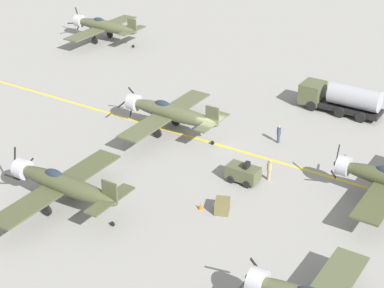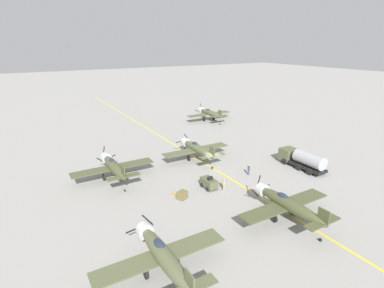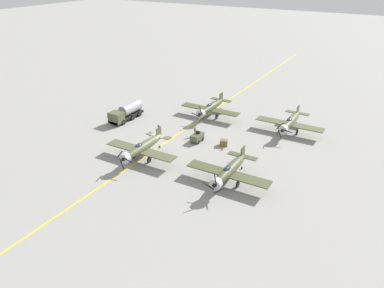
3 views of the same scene
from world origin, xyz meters
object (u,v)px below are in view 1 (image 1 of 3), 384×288
at_px(supply_crate_by_tanker, 222,206).
at_px(ground_crew_walking, 279,133).
at_px(fuel_tanker, 341,98).
at_px(airplane_mid_left, 62,184).
at_px(ground_crew_inspecting, 269,169).
at_px(traffic_cone, 201,206).
at_px(tow_tractor, 243,173).
at_px(airplane_far_right, 104,26).
at_px(airplane_mid_center, 169,112).

bearing_deg(supply_crate_by_tanker, ground_crew_walking, 6.14).
distance_m(ground_crew_walking, supply_crate_by_tanker, 12.31).
bearing_deg(fuel_tanker, ground_crew_walking, 166.45).
xyz_separation_m(airplane_mid_left, ground_crew_inspecting, (11.75, -11.08, -1.01)).
bearing_deg(supply_crate_by_tanker, traffic_cone, 109.33).
bearing_deg(traffic_cone, ground_crew_walking, -0.97).
bearing_deg(tow_tractor, airplane_mid_left, 137.66).
height_order(airplane_far_right, airplane_mid_left, airplane_mid_left).
bearing_deg(ground_crew_inspecting, traffic_cone, 160.12).
distance_m(airplane_mid_left, traffic_cone, 10.30).
distance_m(airplane_mid_center, supply_crate_by_tanker, 13.88).
xyz_separation_m(airplane_mid_center, airplane_far_right, (17.00, 21.58, -0.00)).
height_order(airplane_mid_center, supply_crate_by_tanker, airplane_mid_center).
bearing_deg(ground_crew_inspecting, supply_crate_by_tanker, 172.09).
bearing_deg(ground_crew_inspecting, ground_crew_walking, 19.05).
xyz_separation_m(fuel_tanker, ground_crew_inspecting, (-15.35, 0.05, -0.51)).
distance_m(airplane_mid_center, fuel_tanker, 17.06).
relative_size(ground_crew_inspecting, traffic_cone, 3.34).
relative_size(supply_crate_by_tanker, traffic_cone, 2.26).
bearing_deg(ground_crew_walking, airplane_far_right, 66.31).
xyz_separation_m(airplane_mid_left, supply_crate_by_tanker, (5.74, -10.24, -1.49)).
height_order(airplane_mid_left, tow_tractor, airplane_mid_left).
distance_m(airplane_mid_center, traffic_cone, 13.15).
relative_size(airplane_mid_center, airplane_mid_left, 1.00).
height_order(fuel_tanker, traffic_cone, fuel_tanker).
distance_m(fuel_tanker, ground_crew_inspecting, 15.36).
height_order(airplane_mid_left, ground_crew_inspecting, airplane_mid_left).
bearing_deg(airplane_mid_left, traffic_cone, -56.39).
bearing_deg(ground_crew_walking, traffic_cone, 179.03).
xyz_separation_m(airplane_mid_center, ground_crew_walking, (3.44, -9.32, -1.09)).
bearing_deg(airplane_mid_left, airplane_mid_center, 4.31).
relative_size(ground_crew_inspecting, supply_crate_by_tanker, 1.48).
relative_size(airplane_mid_center, ground_crew_inspecting, 6.53).
xyz_separation_m(airplane_far_right, supply_crate_by_tanker, (-25.80, -32.22, -1.49)).
height_order(supply_crate_by_tanker, traffic_cone, supply_crate_by_tanker).
bearing_deg(traffic_cone, supply_crate_by_tanker, -70.67).
relative_size(tow_tractor, ground_crew_inspecting, 1.41).
relative_size(airplane_far_right, supply_crate_by_tanker, 9.67).
bearing_deg(fuel_tanker, airplane_far_right, 82.37).
height_order(fuel_tanker, tow_tractor, fuel_tanker).
bearing_deg(traffic_cone, airplane_mid_left, 120.87).
distance_m(fuel_tanker, tow_tractor, 16.81).
relative_size(airplane_mid_center, airplane_far_right, 1.00).
xyz_separation_m(fuel_tanker, tow_tractor, (-16.71, 1.66, -0.72)).
bearing_deg(tow_tractor, airplane_far_right, 56.08).
xyz_separation_m(ground_crew_walking, supply_crate_by_tanker, (-12.24, -1.32, -0.40)).
height_order(airplane_mid_center, airplane_mid_left, airplane_mid_left).
bearing_deg(supply_crate_by_tanker, ground_crew_inspecting, -7.91).
height_order(airplane_mid_center, fuel_tanker, airplane_mid_center).
bearing_deg(airplane_far_right, supply_crate_by_tanker, -141.51).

